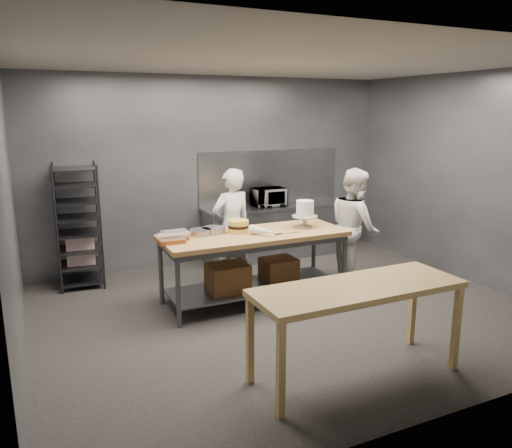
{
  "coord_description": "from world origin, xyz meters",
  "views": [
    {
      "loc": [
        -2.84,
        -5.16,
        2.45
      ],
      "look_at": [
        -0.23,
        0.43,
        1.05
      ],
      "focal_mm": 35.0,
      "sensor_mm": 36.0,
      "label": 1
    }
  ],
  "objects_px": {
    "speed_rack": "(79,227)",
    "layer_cake": "(238,226)",
    "chef_behind": "(232,227)",
    "work_table": "(253,259)",
    "near_counter": "(358,294)",
    "microwave": "(269,197)",
    "frosted_cake_stand": "(305,211)",
    "chef_right": "(354,227)"
  },
  "relations": [
    {
      "from": "work_table",
      "to": "microwave",
      "type": "bearing_deg",
      "value": 57.68
    },
    {
      "from": "speed_rack",
      "to": "layer_cake",
      "type": "distance_m",
      "value": 2.35
    },
    {
      "from": "speed_rack",
      "to": "frosted_cake_stand",
      "type": "xyz_separation_m",
      "value": [
        2.74,
        -1.6,
        0.29
      ]
    },
    {
      "from": "near_counter",
      "to": "speed_rack",
      "type": "height_order",
      "value": "speed_rack"
    },
    {
      "from": "chef_right",
      "to": "frosted_cake_stand",
      "type": "bearing_deg",
      "value": 105.54
    },
    {
      "from": "layer_cake",
      "to": "work_table",
      "type": "bearing_deg",
      "value": -40.97
    },
    {
      "from": "speed_rack",
      "to": "microwave",
      "type": "bearing_deg",
      "value": 1.51
    },
    {
      "from": "work_table",
      "to": "near_counter",
      "type": "distance_m",
      "value": 2.15
    },
    {
      "from": "layer_cake",
      "to": "microwave",
      "type": "bearing_deg",
      "value": 52.22
    },
    {
      "from": "chef_behind",
      "to": "near_counter",
      "type": "bearing_deg",
      "value": 81.68
    },
    {
      "from": "speed_rack",
      "to": "frosted_cake_stand",
      "type": "distance_m",
      "value": 3.18
    },
    {
      "from": "chef_behind",
      "to": "frosted_cake_stand",
      "type": "relative_size",
      "value": 4.6
    },
    {
      "from": "chef_right",
      "to": "chef_behind",
      "type": "bearing_deg",
      "value": 79.18
    },
    {
      "from": "work_table",
      "to": "frosted_cake_stand",
      "type": "distance_m",
      "value": 0.97
    },
    {
      "from": "speed_rack",
      "to": "near_counter",
      "type": "bearing_deg",
      "value": -61.41
    },
    {
      "from": "near_counter",
      "to": "speed_rack",
      "type": "bearing_deg",
      "value": 118.59
    },
    {
      "from": "near_counter",
      "to": "microwave",
      "type": "distance_m",
      "value": 3.96
    },
    {
      "from": "near_counter",
      "to": "frosted_cake_stand",
      "type": "xyz_separation_m",
      "value": [
        0.7,
        2.15,
        0.33
      ]
    },
    {
      "from": "speed_rack",
      "to": "layer_cake",
      "type": "relative_size",
      "value": 6.6
    },
    {
      "from": "near_counter",
      "to": "layer_cake",
      "type": "height_order",
      "value": "layer_cake"
    },
    {
      "from": "microwave",
      "to": "layer_cake",
      "type": "relative_size",
      "value": 2.05
    },
    {
      "from": "work_table",
      "to": "speed_rack",
      "type": "bearing_deg",
      "value": 140.53
    },
    {
      "from": "near_counter",
      "to": "layer_cake",
      "type": "distance_m",
      "value": 2.28
    },
    {
      "from": "speed_rack",
      "to": "layer_cake",
      "type": "bearing_deg",
      "value": -39.35
    },
    {
      "from": "work_table",
      "to": "frosted_cake_stand",
      "type": "xyz_separation_m",
      "value": [
        0.78,
        0.02,
        0.57
      ]
    },
    {
      "from": "work_table",
      "to": "near_counter",
      "type": "relative_size",
      "value": 1.2
    },
    {
      "from": "near_counter",
      "to": "work_table",
      "type": "bearing_deg",
      "value": 92.19
    },
    {
      "from": "chef_right",
      "to": "frosted_cake_stand",
      "type": "distance_m",
      "value": 0.88
    },
    {
      "from": "work_table",
      "to": "layer_cake",
      "type": "distance_m",
      "value": 0.47
    },
    {
      "from": "chef_behind",
      "to": "chef_right",
      "type": "bearing_deg",
      "value": 144.72
    },
    {
      "from": "near_counter",
      "to": "microwave",
      "type": "relative_size",
      "value": 3.69
    },
    {
      "from": "microwave",
      "to": "chef_right",
      "type": "bearing_deg",
      "value": -72.31
    },
    {
      "from": "near_counter",
      "to": "speed_rack",
      "type": "relative_size",
      "value": 1.14
    },
    {
      "from": "speed_rack",
      "to": "frosted_cake_stand",
      "type": "bearing_deg",
      "value": -30.21
    },
    {
      "from": "speed_rack",
      "to": "chef_behind",
      "type": "xyz_separation_m",
      "value": [
        1.99,
        -0.82,
        -0.02
      ]
    },
    {
      "from": "layer_cake",
      "to": "chef_right",
      "type": "bearing_deg",
      "value": -3.31
    },
    {
      "from": "near_counter",
      "to": "microwave",
      "type": "bearing_deg",
      "value": 75.49
    },
    {
      "from": "work_table",
      "to": "chef_behind",
      "type": "xyz_separation_m",
      "value": [
        0.03,
        0.79,
        0.26
      ]
    },
    {
      "from": "microwave",
      "to": "work_table",
      "type": "bearing_deg",
      "value": -122.32
    },
    {
      "from": "layer_cake",
      "to": "chef_behind",
      "type": "bearing_deg",
      "value": 75.08
    },
    {
      "from": "frosted_cake_stand",
      "to": "microwave",
      "type": "bearing_deg",
      "value": 80.1
    },
    {
      "from": "microwave",
      "to": "layer_cake",
      "type": "xyz_separation_m",
      "value": [
        -1.22,
        -1.57,
        -0.05
      ]
    }
  ]
}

